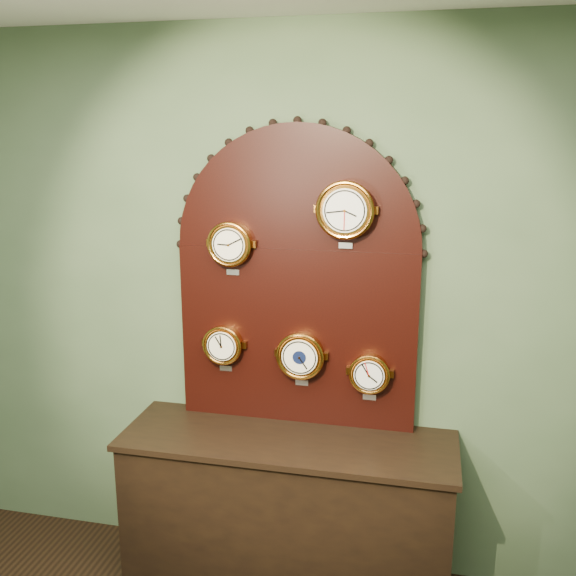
% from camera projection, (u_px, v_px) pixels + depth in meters
% --- Properties ---
extents(wall_back, '(4.00, 0.00, 4.00)m').
position_uv_depth(wall_back, '(299.00, 311.00, 3.24)').
color(wall_back, '#496142').
rests_on(wall_back, ground).
extents(shop_counter, '(1.60, 0.50, 0.80)m').
position_uv_depth(shop_counter, '(287.00, 516.00, 3.22)').
color(shop_counter, black).
rests_on(shop_counter, ground_plane).
extents(display_board, '(1.26, 0.06, 1.53)m').
position_uv_depth(display_board, '(297.00, 269.00, 3.14)').
color(display_board, black).
rests_on(display_board, shop_counter).
extents(roman_clock, '(0.22, 0.08, 0.27)m').
position_uv_depth(roman_clock, '(230.00, 244.00, 3.12)').
color(roman_clock, orange).
rests_on(roman_clock, display_board).
extents(arabic_clock, '(0.27, 0.08, 0.32)m').
position_uv_depth(arabic_clock, '(345.00, 210.00, 2.95)').
color(arabic_clock, orange).
rests_on(arabic_clock, display_board).
extents(hygrometer, '(0.21, 0.08, 0.26)m').
position_uv_depth(hygrometer, '(223.00, 345.00, 3.25)').
color(hygrometer, orange).
rests_on(hygrometer, display_board).
extents(barometer, '(0.24, 0.08, 0.29)m').
position_uv_depth(barometer, '(301.00, 355.00, 3.17)').
color(barometer, orange).
rests_on(barometer, display_board).
extents(tide_clock, '(0.20, 0.08, 0.25)m').
position_uv_depth(tide_clock, '(370.00, 373.00, 3.11)').
color(tide_clock, orange).
rests_on(tide_clock, display_board).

